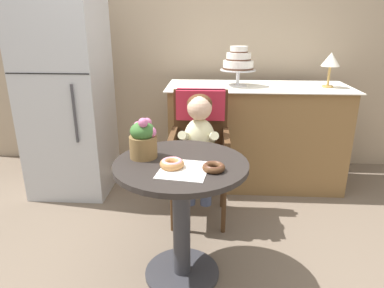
{
  "coord_description": "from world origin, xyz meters",
  "views": [
    {
      "loc": [
        0.16,
        -1.7,
        1.43
      ],
      "look_at": [
        0.05,
        0.15,
        0.77
      ],
      "focal_mm": 32.59,
      "sensor_mm": 36.0,
      "label": 1
    }
  ],
  "objects_px": {
    "refrigerator": "(67,94)",
    "wicker_chair": "(200,134)",
    "donut_front": "(172,163)",
    "flower_vase": "(143,138)",
    "cafe_table": "(181,198)",
    "donut_mid": "(214,167)",
    "seated_child": "(199,136)",
    "tiered_cake_stand": "(238,62)",
    "table_lamp": "(331,61)"
  },
  "relations": [
    {
      "from": "cafe_table",
      "to": "donut_mid",
      "type": "xyz_separation_m",
      "value": [
        0.17,
        -0.1,
        0.23
      ]
    },
    {
      "from": "donut_front",
      "to": "refrigerator",
      "type": "height_order",
      "value": "refrigerator"
    },
    {
      "from": "seated_child",
      "to": "donut_front",
      "type": "xyz_separation_m",
      "value": [
        -0.11,
        -0.65,
        0.07
      ]
    },
    {
      "from": "table_lamp",
      "to": "refrigerator",
      "type": "relative_size",
      "value": 0.17
    },
    {
      "from": "donut_front",
      "to": "flower_vase",
      "type": "bearing_deg",
      "value": 141.01
    },
    {
      "from": "refrigerator",
      "to": "cafe_table",
      "type": "bearing_deg",
      "value": -46.33
    },
    {
      "from": "refrigerator",
      "to": "wicker_chair",
      "type": "bearing_deg",
      "value": -18.15
    },
    {
      "from": "tiered_cake_stand",
      "to": "refrigerator",
      "type": "distance_m",
      "value": 1.46
    },
    {
      "from": "donut_mid",
      "to": "refrigerator",
      "type": "bearing_deg",
      "value": 135.56
    },
    {
      "from": "wicker_chair",
      "to": "table_lamp",
      "type": "relative_size",
      "value": 3.35
    },
    {
      "from": "cafe_table",
      "to": "tiered_cake_stand",
      "type": "bearing_deg",
      "value": 74.07
    },
    {
      "from": "flower_vase",
      "to": "refrigerator",
      "type": "distance_m",
      "value": 1.34
    },
    {
      "from": "tiered_cake_stand",
      "to": "table_lamp",
      "type": "distance_m",
      "value": 0.75
    },
    {
      "from": "wicker_chair",
      "to": "refrigerator",
      "type": "bearing_deg",
      "value": 155.17
    },
    {
      "from": "cafe_table",
      "to": "refrigerator",
      "type": "relative_size",
      "value": 0.42
    },
    {
      "from": "cafe_table",
      "to": "flower_vase",
      "type": "relative_size",
      "value": 3.1
    },
    {
      "from": "cafe_table",
      "to": "donut_front",
      "type": "relative_size",
      "value": 5.74
    },
    {
      "from": "donut_front",
      "to": "table_lamp",
      "type": "height_order",
      "value": "table_lamp"
    },
    {
      "from": "seated_child",
      "to": "wicker_chair",
      "type": "bearing_deg",
      "value": 90.0
    },
    {
      "from": "wicker_chair",
      "to": "seated_child",
      "type": "relative_size",
      "value": 1.31
    },
    {
      "from": "tiered_cake_stand",
      "to": "cafe_table",
      "type": "bearing_deg",
      "value": -105.93
    },
    {
      "from": "flower_vase",
      "to": "refrigerator",
      "type": "bearing_deg",
      "value": 128.98
    },
    {
      "from": "donut_mid",
      "to": "refrigerator",
      "type": "relative_size",
      "value": 0.07
    },
    {
      "from": "refrigerator",
      "to": "donut_front",
      "type": "bearing_deg",
      "value": -49.34
    },
    {
      "from": "tiered_cake_stand",
      "to": "refrigerator",
      "type": "bearing_deg",
      "value": -171.98
    },
    {
      "from": "donut_front",
      "to": "donut_mid",
      "type": "height_order",
      "value": "donut_front"
    },
    {
      "from": "donut_front",
      "to": "flower_vase",
      "type": "relative_size",
      "value": 0.54
    },
    {
      "from": "wicker_chair",
      "to": "donut_mid",
      "type": "bearing_deg",
      "value": -89.86
    },
    {
      "from": "seated_child",
      "to": "refrigerator",
      "type": "relative_size",
      "value": 0.43
    },
    {
      "from": "table_lamp",
      "to": "tiered_cake_stand",
      "type": "bearing_deg",
      "value": 177.83
    },
    {
      "from": "seated_child",
      "to": "donut_mid",
      "type": "height_order",
      "value": "seated_child"
    },
    {
      "from": "flower_vase",
      "to": "tiered_cake_stand",
      "type": "height_order",
      "value": "tiered_cake_stand"
    },
    {
      "from": "seated_child",
      "to": "flower_vase",
      "type": "height_order",
      "value": "seated_child"
    },
    {
      "from": "flower_vase",
      "to": "cafe_table",
      "type": "bearing_deg",
      "value": -16.1
    },
    {
      "from": "wicker_chair",
      "to": "seated_child",
      "type": "distance_m",
      "value": 0.16
    },
    {
      "from": "donut_front",
      "to": "donut_mid",
      "type": "relative_size",
      "value": 1.09
    },
    {
      "from": "cafe_table",
      "to": "donut_front",
      "type": "bearing_deg",
      "value": -116.43
    },
    {
      "from": "donut_front",
      "to": "donut_mid",
      "type": "bearing_deg",
      "value": -5.96
    },
    {
      "from": "wicker_chair",
      "to": "donut_mid",
      "type": "distance_m",
      "value": 0.84
    },
    {
      "from": "cafe_table",
      "to": "refrigerator",
      "type": "height_order",
      "value": "refrigerator"
    },
    {
      "from": "wicker_chair",
      "to": "tiered_cake_stand",
      "type": "relative_size",
      "value": 2.9
    },
    {
      "from": "donut_mid",
      "to": "refrigerator",
      "type": "height_order",
      "value": "refrigerator"
    },
    {
      "from": "wicker_chair",
      "to": "donut_front",
      "type": "distance_m",
      "value": 0.82
    },
    {
      "from": "flower_vase",
      "to": "tiered_cake_stand",
      "type": "relative_size",
      "value": 0.71
    },
    {
      "from": "cafe_table",
      "to": "tiered_cake_stand",
      "type": "distance_m",
      "value": 1.48
    },
    {
      "from": "table_lamp",
      "to": "seated_child",
      "type": "bearing_deg",
      "value": -146.38
    },
    {
      "from": "donut_mid",
      "to": "table_lamp",
      "type": "distance_m",
      "value": 1.71
    },
    {
      "from": "cafe_table",
      "to": "table_lamp",
      "type": "xyz_separation_m",
      "value": [
        1.12,
        1.27,
        0.61
      ]
    },
    {
      "from": "donut_front",
      "to": "tiered_cake_stand",
      "type": "xyz_separation_m",
      "value": [
        0.41,
        1.38,
        0.35
      ]
    },
    {
      "from": "tiered_cake_stand",
      "to": "refrigerator",
      "type": "relative_size",
      "value": 0.19
    }
  ]
}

